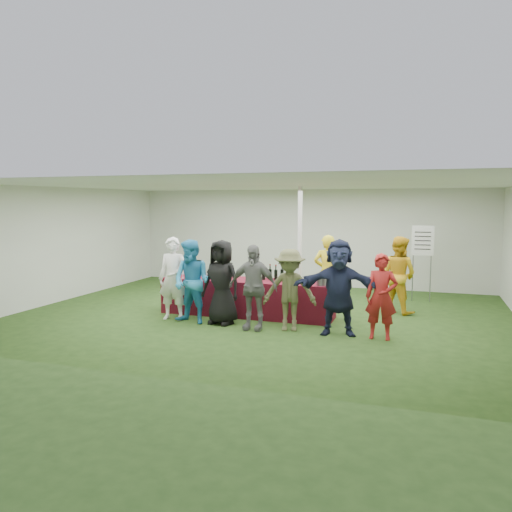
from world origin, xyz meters
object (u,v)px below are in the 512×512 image
(staff_pourer, at_px, (327,273))
(customer_2, at_px, (222,282))
(wine_list_sign, at_px, (423,246))
(staff_back, at_px, (398,275))
(serving_table, at_px, (247,297))
(customer_0, at_px, (173,279))
(customer_1, at_px, (192,282))
(dump_bucket, at_px, (322,281))
(customer_6, at_px, (381,297))
(customer_3, at_px, (253,287))
(customer_4, at_px, (290,290))
(customer_5, at_px, (339,287))

(staff_pourer, relative_size, customer_2, 1.01)
(wine_list_sign, xyz_separation_m, staff_back, (-0.46, -1.43, -0.50))
(serving_table, relative_size, staff_back, 2.20)
(customer_0, relative_size, customer_2, 1.02)
(customer_1, bearing_deg, dump_bucket, 29.88)
(dump_bucket, bearing_deg, customer_0, -168.27)
(customer_6, bearing_deg, staff_back, 85.76)
(dump_bucket, bearing_deg, customer_2, -161.32)
(dump_bucket, relative_size, staff_pourer, 0.13)
(wine_list_sign, relative_size, staff_pourer, 1.09)
(wine_list_sign, bearing_deg, customer_3, -128.03)
(wine_list_sign, relative_size, customer_3, 1.14)
(customer_4, xyz_separation_m, customer_5, (0.89, 0.01, 0.10))
(customer_4, bearing_deg, staff_back, 38.75)
(dump_bucket, relative_size, customer_6, 0.14)
(staff_back, xyz_separation_m, customer_0, (-4.23, -2.09, 0.01))
(staff_back, relative_size, customer_5, 0.96)
(customer_2, bearing_deg, dump_bucket, 28.47)
(staff_pourer, relative_size, customer_5, 0.97)
(staff_back, xyz_separation_m, customer_4, (-1.80, -2.18, -0.06))
(customer_2, bearing_deg, wine_list_sign, 53.98)
(serving_table, xyz_separation_m, customer_2, (-0.22, -0.84, 0.44))
(serving_table, bearing_deg, customer_4, -38.15)
(wine_list_sign, xyz_separation_m, customer_2, (-3.63, -3.53, -0.50))
(customer_1, xyz_separation_m, customer_3, (1.27, -0.06, -0.02))
(customer_6, bearing_deg, serving_table, 161.02)
(staff_pourer, height_order, customer_6, staff_pourer)
(staff_pourer, distance_m, customer_0, 3.32)
(customer_0, bearing_deg, customer_5, -6.56)
(serving_table, xyz_separation_m, customer_1, (-0.78, -0.98, 0.44))
(customer_1, distance_m, customer_6, 3.58)
(dump_bucket, relative_size, customer_0, 0.13)
(customer_1, relative_size, customer_5, 0.96)
(customer_0, bearing_deg, customer_4, -7.26)
(dump_bucket, distance_m, customer_3, 1.39)
(customer_1, relative_size, customer_3, 1.03)
(dump_bucket, relative_size, customer_1, 0.13)
(customer_1, bearing_deg, customer_0, 173.89)
(dump_bucket, distance_m, staff_back, 2.01)
(customer_2, bearing_deg, serving_table, 85.36)
(serving_table, bearing_deg, dump_bucket, -7.77)
(staff_pourer, bearing_deg, customer_2, 43.90)
(dump_bucket, distance_m, customer_4, 0.83)
(serving_table, xyz_separation_m, wine_list_sign, (3.42, 2.69, 0.94))
(wine_list_sign, relative_size, customer_6, 1.21)
(staff_back, xyz_separation_m, customer_5, (-0.91, -2.17, 0.04))
(wine_list_sign, bearing_deg, customer_0, -143.15)
(staff_back, distance_m, customer_5, 2.35)
(dump_bucket, distance_m, customer_1, 2.51)
(customer_0, xyz_separation_m, customer_3, (1.76, -0.23, -0.04))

